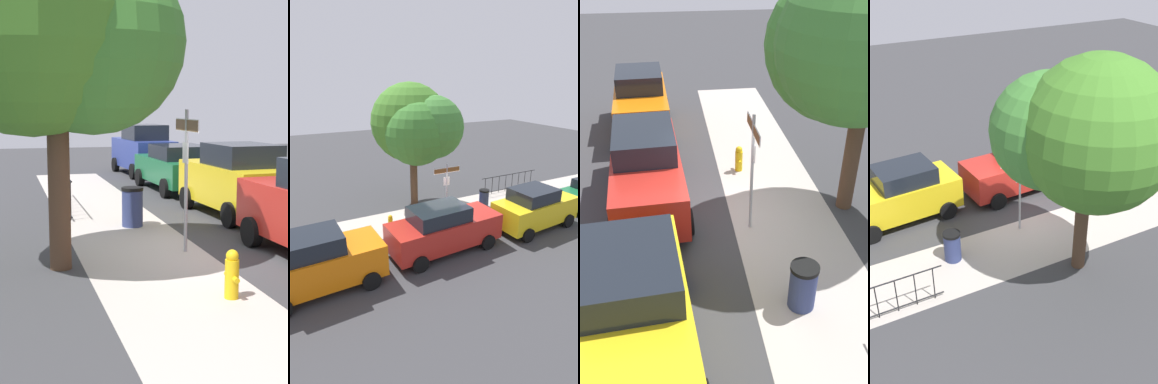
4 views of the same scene
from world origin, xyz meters
TOP-DOWN VIEW (x-y plane):
  - ground_plane at (0.00, 0.00)m, footprint 60.00×60.00m
  - sidewalk_strip at (2.00, 1.30)m, footprint 24.00×2.60m
  - street_sign at (0.27, 0.40)m, footprint 1.39×0.07m
  - shade_tree at (-0.12, 2.89)m, footprint 4.43×4.77m
  - car_orange at (-6.04, -2.28)m, footprint 4.11×2.09m
  - car_red at (-1.25, -2.04)m, footprint 4.71×2.12m
  - car_yellow at (3.56, -2.17)m, footprint 4.14×2.22m
  - fire_hydrant at (-2.59, 0.60)m, footprint 0.42×0.22m
  - trash_bin at (2.93, 0.90)m, footprint 0.55×0.55m

SIDE VIEW (x-z plane):
  - ground_plane at x=0.00m, z-range 0.00..0.00m
  - sidewalk_strip at x=2.00m, z-range 0.00..0.00m
  - fire_hydrant at x=-2.59m, z-range -0.01..0.77m
  - trash_bin at x=2.93m, z-range 0.00..0.98m
  - car_yellow at x=3.56m, z-range 0.00..1.98m
  - car_red at x=-1.25m, z-range 0.00..1.98m
  - car_orange at x=-6.04m, z-range -0.01..2.06m
  - street_sign at x=0.27m, z-range 0.57..3.47m
  - shade_tree at x=-0.12m, z-range 1.07..7.59m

